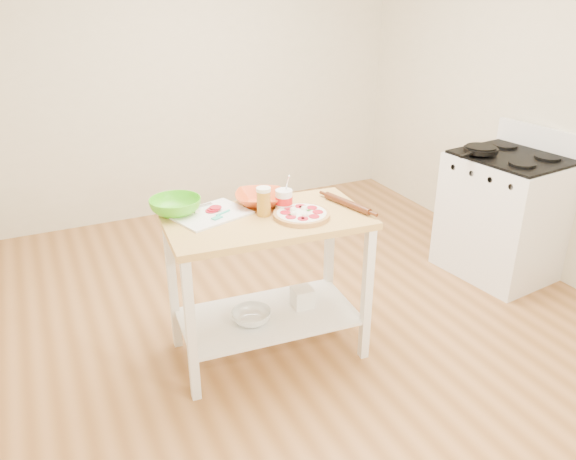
# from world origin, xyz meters

# --- Properties ---
(room_shell) EXTENTS (4.04, 4.54, 2.74)m
(room_shell) POSITION_xyz_m (0.00, 0.00, 1.35)
(room_shell) COLOR #A7703D
(room_shell) RESTS_ON ground
(prep_island) EXTENTS (1.17, 0.69, 0.90)m
(prep_island) POSITION_xyz_m (-0.37, -0.24, 0.65)
(prep_island) COLOR tan
(prep_island) RESTS_ON ground
(gas_stove) EXTENTS (0.75, 0.84, 1.11)m
(gas_stove) POSITION_xyz_m (1.66, -0.04, 0.47)
(gas_stove) COLOR white
(gas_stove) RESTS_ON ground
(skillet) EXTENTS (0.38, 0.25, 0.03)m
(skillet) POSITION_xyz_m (1.46, 0.08, 0.98)
(skillet) COLOR black
(skillet) RESTS_ON gas_stove
(pizza) EXTENTS (0.32, 0.32, 0.05)m
(pizza) POSITION_xyz_m (-0.19, -0.32, 0.92)
(pizza) COLOR tan
(pizza) RESTS_ON prep_island
(cutting_board) EXTENTS (0.47, 0.41, 0.04)m
(cutting_board) POSITION_xyz_m (-0.65, -0.08, 0.91)
(cutting_board) COLOR white
(cutting_board) RESTS_ON prep_island
(spatula) EXTENTS (0.14, 0.11, 0.01)m
(spatula) POSITION_xyz_m (-0.61, -0.14, 0.92)
(spatula) COLOR #35C9AD
(spatula) RESTS_ON cutting_board
(knife) EXTENTS (0.26, 0.10, 0.01)m
(knife) POSITION_xyz_m (-0.76, 0.01, 0.92)
(knife) COLOR silver
(knife) RESTS_ON cutting_board
(orange_bowl) EXTENTS (0.38, 0.38, 0.07)m
(orange_bowl) POSITION_xyz_m (-0.33, -0.04, 0.94)
(orange_bowl) COLOR #D14C1D
(orange_bowl) RESTS_ON prep_island
(green_bowl) EXTENTS (0.39, 0.39, 0.09)m
(green_bowl) POSITION_xyz_m (-0.81, 0.03, 0.95)
(green_bowl) COLOR #4AC718
(green_bowl) RESTS_ON prep_island
(beer_pint) EXTENTS (0.08, 0.08, 0.16)m
(beer_pint) POSITION_xyz_m (-0.37, -0.21, 0.98)
(beer_pint) COLOR #B17B21
(beer_pint) RESTS_ON prep_island
(yogurt_tub) EXTENTS (0.10, 0.10, 0.21)m
(yogurt_tub) POSITION_xyz_m (-0.24, -0.18, 0.96)
(yogurt_tub) COLOR white
(yogurt_tub) RESTS_ON prep_island
(rolling_pin) EXTENTS (0.12, 0.35, 0.04)m
(rolling_pin) POSITION_xyz_m (0.11, -0.30, 0.92)
(rolling_pin) COLOR #512712
(rolling_pin) RESTS_ON prep_island
(shelf_glass_bowl) EXTENTS (0.26, 0.26, 0.07)m
(shelf_glass_bowl) POSITION_xyz_m (-0.49, -0.27, 0.30)
(shelf_glass_bowl) COLOR silver
(shelf_glass_bowl) RESTS_ON prep_island
(shelf_bin) EXTENTS (0.13, 0.13, 0.12)m
(shelf_bin) POSITION_xyz_m (-0.14, -0.23, 0.32)
(shelf_bin) COLOR white
(shelf_bin) RESTS_ON prep_island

